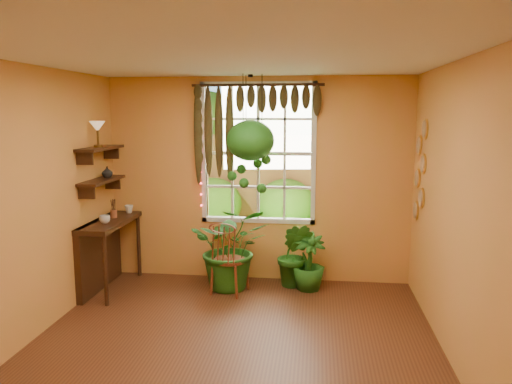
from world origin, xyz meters
TOP-DOWN VIEW (x-y plane):
  - floor at (0.00, 0.00)m, footprint 4.50×4.50m
  - ceiling at (0.00, 0.00)m, footprint 4.50×4.50m
  - wall_back at (0.00, 2.25)m, footprint 4.00×0.00m
  - wall_left at (-2.00, 0.00)m, footprint 0.00×4.50m
  - wall_right at (2.00, 0.00)m, footprint 0.00×4.50m
  - window at (0.00, 2.28)m, footprint 1.52×0.10m
  - valance_vine at (-0.08, 2.16)m, footprint 1.70×0.12m
  - string_lights at (-0.76, 2.19)m, footprint 0.03×0.03m
  - wall_plates at (1.98, 1.79)m, footprint 0.04×0.32m
  - counter_ledge at (-1.91, 1.60)m, footprint 0.40×1.20m
  - shelf_lower at (-1.88, 1.60)m, footprint 0.25×0.90m
  - shelf_upper at (-1.88, 1.60)m, footprint 0.25×0.90m
  - backyard at (0.24, 6.87)m, footprint 14.00×10.00m
  - windsor_chair at (-0.29, 1.63)m, footprint 0.49×0.51m
  - potted_plant_left at (-0.29, 1.81)m, footprint 1.09×0.98m
  - potted_plant_mid at (0.52, 1.97)m, footprint 0.56×0.50m
  - potted_plant_right at (0.69, 1.88)m, footprint 0.51×0.51m
  - hanging_basket at (-0.06, 1.96)m, footprint 0.60×0.60m
  - cup_a at (-1.78, 1.41)m, footprint 0.16×0.16m
  - cup_b at (-1.72, 2.05)m, footprint 0.12×0.12m
  - brush_jar at (-1.80, 1.74)m, footprint 0.08×0.08m
  - shelf_vase at (-1.87, 1.76)m, footprint 0.14×0.14m
  - tiffany_lamp at (-1.86, 1.51)m, footprint 0.19×0.19m

SIDE VIEW (x-z plane):
  - floor at x=0.00m, z-range 0.00..0.00m
  - windsor_chair at x=-0.29m, z-range -0.22..0.84m
  - potted_plant_right at x=0.69m, z-range 0.00..0.73m
  - potted_plant_mid at x=0.52m, z-range 0.00..0.85m
  - potted_plant_left at x=-0.29m, z-range 0.00..1.09m
  - counter_ledge at x=-1.91m, z-range 0.10..1.00m
  - cup_a at x=-1.78m, z-range 0.90..1.00m
  - cup_b at x=-1.72m, z-range 0.90..1.01m
  - brush_jar at x=-1.80m, z-range 0.87..1.17m
  - backyard at x=0.24m, z-range -4.72..7.28m
  - wall_back at x=0.00m, z-range -0.65..3.35m
  - wall_left at x=-2.00m, z-range -0.90..3.60m
  - wall_right at x=2.00m, z-range -0.90..3.60m
  - shelf_lower at x=-1.88m, z-range 1.38..1.42m
  - shelf_vase at x=-1.87m, z-range 1.42..1.56m
  - wall_plates at x=1.98m, z-range 1.00..2.10m
  - window at x=0.00m, z-range 0.77..2.63m
  - string_lights at x=-0.76m, z-range 0.98..2.52m
  - shelf_upper at x=-1.88m, z-range 1.78..1.82m
  - hanging_basket at x=-0.06m, z-range 1.09..2.57m
  - tiffany_lamp at x=-1.86m, z-range 1.89..2.21m
  - valance_vine at x=-0.08m, z-range 1.73..2.83m
  - ceiling at x=0.00m, z-range 2.70..2.70m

